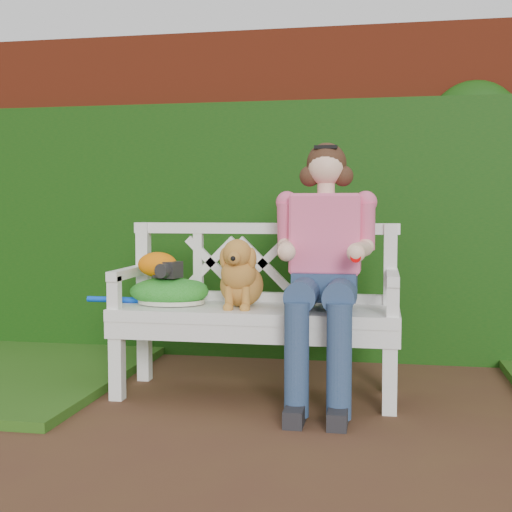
# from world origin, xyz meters

# --- Properties ---
(ground) EXTENTS (60.00, 60.00, 0.00)m
(ground) POSITION_xyz_m (0.00, 0.00, 0.00)
(ground) COLOR #47281C
(brick_wall) EXTENTS (10.00, 0.30, 2.20)m
(brick_wall) POSITION_xyz_m (0.00, 1.90, 1.10)
(brick_wall) COLOR maroon
(brick_wall) RESTS_ON ground
(ivy_hedge) EXTENTS (10.00, 0.18, 1.70)m
(ivy_hedge) POSITION_xyz_m (0.00, 1.68, 0.85)
(ivy_hedge) COLOR #1A3F0B
(ivy_hedge) RESTS_ON ground
(garden_bench) EXTENTS (1.65, 0.81, 0.48)m
(garden_bench) POSITION_xyz_m (-0.29, 0.69, 0.24)
(garden_bench) COLOR white
(garden_bench) RESTS_ON ground
(seated_woman) EXTENTS (0.55, 0.73, 1.29)m
(seated_woman) POSITION_xyz_m (0.07, 0.67, 0.64)
(seated_woman) COLOR #EC5856
(seated_woman) RESTS_ON ground
(dog) EXTENTS (0.35, 0.40, 0.37)m
(dog) POSITION_xyz_m (-0.36, 0.65, 0.66)
(dog) COLOR #AE4E24
(dog) RESTS_ON garden_bench
(tennis_racket) EXTENTS (0.76, 0.52, 0.03)m
(tennis_racket) POSITION_xyz_m (-0.80, 0.70, 0.50)
(tennis_racket) COLOR white
(tennis_racket) RESTS_ON garden_bench
(green_bag) EXTENTS (0.52, 0.46, 0.15)m
(green_bag) POSITION_xyz_m (-0.77, 0.70, 0.55)
(green_bag) COLOR green
(green_bag) RESTS_ON garden_bench
(camera_item) EXTENTS (0.16, 0.14, 0.09)m
(camera_item) POSITION_xyz_m (-0.77, 0.67, 0.67)
(camera_item) COLOR black
(camera_item) RESTS_ON green_bag
(baseball_glove) EXTENTS (0.24, 0.20, 0.14)m
(baseball_glove) POSITION_xyz_m (-0.84, 0.69, 0.70)
(baseball_glove) COLOR orange
(baseball_glove) RESTS_ON green_bag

